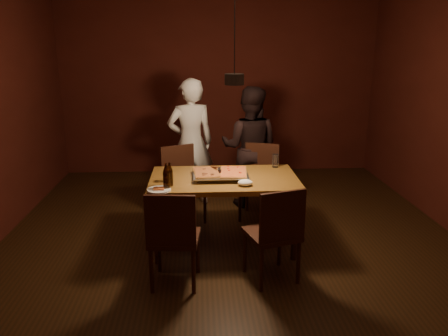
{
  "coord_description": "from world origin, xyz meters",
  "views": [
    {
      "loc": [
        -0.33,
        -4.06,
        2.08
      ],
      "look_at": [
        -0.08,
        0.18,
        0.85
      ],
      "focal_mm": 35.0,
      "sensor_mm": 36.0,
      "label": 1
    }
  ],
  "objects": [
    {
      "name": "diner_white",
      "position": [
        -0.44,
        1.48,
        0.83
      ],
      "size": [
        0.68,
        0.53,
        1.65
      ],
      "primitive_type": "imported",
      "rotation": [
        0.0,
        0.0,
        3.38
      ],
      "color": "white",
      "rests_on": "floor"
    },
    {
      "name": "chair_near_left",
      "position": [
        -0.57,
        -0.63,
        0.54
      ],
      "size": [
        0.46,
        0.46,
        0.49
      ],
      "rotation": [
        0.0,
        0.0,
        -0.1
      ],
      "color": "#38190F",
      "rests_on": "floor"
    },
    {
      "name": "spatula",
      "position": [
        -0.12,
        0.19,
        0.81
      ],
      "size": [
        0.19,
        0.25,
        0.04
      ],
      "primitive_type": null,
      "rotation": [
        0.0,
        0.0,
        0.5
      ],
      "color": "silver",
      "rests_on": "pizza_tray"
    },
    {
      "name": "chair_far_left",
      "position": [
        -0.55,
        0.93,
        0.54
      ],
      "size": [
        0.56,
        0.56,
        0.49
      ],
      "rotation": [
        0.0,
        0.0,
        3.58
      ],
      "color": "#38190F",
      "rests_on": "floor"
    },
    {
      "name": "napkin",
      "position": [
        0.1,
        -0.1,
        0.78
      ],
      "size": [
        0.15,
        0.11,
        0.06
      ],
      "primitive_type": "ellipsoid",
      "color": "white",
      "rests_on": "dining_table"
    },
    {
      "name": "plate_slice",
      "position": [
        -0.71,
        -0.2,
        0.76
      ],
      "size": [
        0.22,
        0.22,
        0.03
      ],
      "color": "white",
      "rests_on": "dining_table"
    },
    {
      "name": "water_glass_right",
      "position": [
        0.5,
        0.53,
        0.82
      ],
      "size": [
        0.07,
        0.07,
        0.15
      ],
      "primitive_type": "cylinder",
      "color": "silver",
      "rests_on": "dining_table"
    },
    {
      "name": "room_shell",
      "position": [
        0.0,
        0.0,
        1.4
      ],
      "size": [
        6.0,
        6.0,
        6.0
      ],
      "color": "#331D0E",
      "rests_on": "ground"
    },
    {
      "name": "chair_far_right",
      "position": [
        0.4,
        0.98,
        0.54
      ],
      "size": [
        0.54,
        0.54,
        0.49
      ],
      "rotation": [
        0.0,
        0.0,
        2.79
      ],
      "color": "#38190F",
      "rests_on": "floor"
    },
    {
      "name": "pizza_tray",
      "position": [
        -0.12,
        0.18,
        0.77
      ],
      "size": [
        0.58,
        0.49,
        0.05
      ],
      "primitive_type": "cube",
      "rotation": [
        0.0,
        0.0,
        -0.08
      ],
      "color": "silver",
      "rests_on": "dining_table"
    },
    {
      "name": "pizza_cheese",
      "position": [
        0.01,
        0.18,
        0.81
      ],
      "size": [
        0.3,
        0.44,
        0.02
      ],
      "primitive_type": "cube",
      "rotation": [
        0.0,
        0.0,
        -0.08
      ],
      "color": "gold",
      "rests_on": "pizza_tray"
    },
    {
      "name": "dining_table",
      "position": [
        -0.08,
        0.18,
        0.68
      ],
      "size": [
        1.5,
        0.9,
        0.75
      ],
      "color": "brown",
      "rests_on": "floor"
    },
    {
      "name": "beer_bottle_a",
      "position": [
        -0.64,
        -0.16,
        0.88
      ],
      "size": [
        0.07,
        0.07,
        0.25
      ],
      "color": "black",
      "rests_on": "dining_table"
    },
    {
      "name": "diner_dark",
      "position": [
        0.32,
        1.37,
        0.78
      ],
      "size": [
        0.89,
        0.78,
        1.56
      ],
      "primitive_type": "imported",
      "rotation": [
        0.0,
        0.0,
        2.85
      ],
      "color": "black",
      "rests_on": "floor"
    },
    {
      "name": "water_glass_left",
      "position": [
        -0.65,
        0.08,
        0.81
      ],
      "size": [
        0.08,
        0.08,
        0.13
      ],
      "primitive_type": "cylinder",
      "color": "silver",
      "rests_on": "dining_table"
    },
    {
      "name": "chair_near_right",
      "position": [
        0.33,
        -0.6,
        0.54
      ],
      "size": [
        0.52,
        0.52,
        0.49
      ],
      "rotation": [
        0.0,
        0.0,
        0.3
      ],
      "color": "#38190F",
      "rests_on": "floor"
    },
    {
      "name": "pendant_lamp",
      "position": [
        0.0,
        0.0,
        1.76
      ],
      "size": [
        0.18,
        0.18,
        1.1
      ],
      "color": "black",
      "rests_on": "ceiling"
    },
    {
      "name": "beer_bottle_b",
      "position": [
        -0.62,
        -0.05,
        0.86
      ],
      "size": [
        0.06,
        0.06,
        0.23
      ],
      "color": "black",
      "rests_on": "dining_table"
    },
    {
      "name": "pizza_meat",
      "position": [
        -0.26,
        0.19,
        0.81
      ],
      "size": [
        0.29,
        0.42,
        0.02
      ],
      "primitive_type": "cube",
      "rotation": [
        0.0,
        0.0,
        0.09
      ],
      "color": "maroon",
      "rests_on": "pizza_tray"
    }
  ]
}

